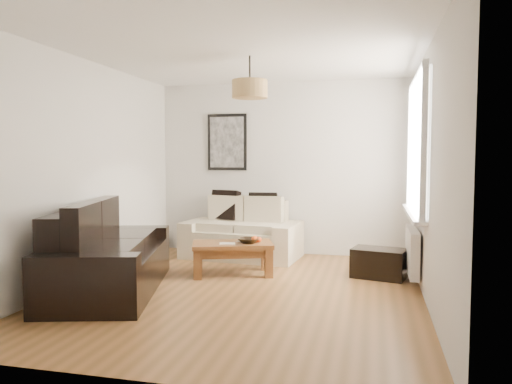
% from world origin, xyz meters
% --- Properties ---
extents(floor, '(4.50, 4.50, 0.00)m').
position_xyz_m(floor, '(0.00, 0.00, 0.00)').
color(floor, brown).
rests_on(floor, ground).
extents(ceiling, '(3.80, 4.50, 0.00)m').
position_xyz_m(ceiling, '(0.00, 0.00, 2.60)').
color(ceiling, white).
rests_on(ceiling, floor).
extents(wall_back, '(3.80, 0.04, 2.60)m').
position_xyz_m(wall_back, '(0.00, 2.25, 1.30)').
color(wall_back, silver).
rests_on(wall_back, floor).
extents(wall_front, '(3.80, 0.04, 2.60)m').
position_xyz_m(wall_front, '(0.00, -2.25, 1.30)').
color(wall_front, silver).
rests_on(wall_front, floor).
extents(wall_left, '(0.04, 4.50, 2.60)m').
position_xyz_m(wall_left, '(-1.90, 0.00, 1.30)').
color(wall_left, silver).
rests_on(wall_left, floor).
extents(wall_right, '(0.04, 4.50, 2.60)m').
position_xyz_m(wall_right, '(1.90, 0.00, 1.30)').
color(wall_right, silver).
rests_on(wall_right, floor).
extents(window_bay, '(0.14, 1.90, 1.60)m').
position_xyz_m(window_bay, '(1.86, 0.80, 1.60)').
color(window_bay, white).
rests_on(window_bay, wall_right).
extents(radiator, '(0.10, 0.90, 0.52)m').
position_xyz_m(radiator, '(1.82, 0.80, 0.38)').
color(radiator, white).
rests_on(radiator, wall_right).
extents(poster, '(0.62, 0.04, 0.87)m').
position_xyz_m(poster, '(-0.85, 2.22, 1.70)').
color(poster, black).
rests_on(poster, wall_back).
extents(pendant_shade, '(0.40, 0.40, 0.20)m').
position_xyz_m(pendant_shade, '(0.00, 0.30, 2.23)').
color(pendant_shade, tan).
rests_on(pendant_shade, ceiling).
extents(loveseat_cream, '(1.73, 1.06, 0.82)m').
position_xyz_m(loveseat_cream, '(-0.50, 1.78, 0.41)').
color(loveseat_cream, '#BCB097').
rests_on(loveseat_cream, floor).
extents(sofa_leather, '(1.52, 2.25, 0.89)m').
position_xyz_m(sofa_leather, '(-1.43, -0.31, 0.45)').
color(sofa_leather, black).
rests_on(sofa_leather, floor).
extents(coffee_table, '(1.11, 0.83, 0.40)m').
position_xyz_m(coffee_table, '(-0.33, 0.72, 0.20)').
color(coffee_table, brown).
rests_on(coffee_table, floor).
extents(ottoman, '(0.70, 0.53, 0.36)m').
position_xyz_m(ottoman, '(1.45, 0.98, 0.18)').
color(ottoman, black).
rests_on(ottoman, floor).
extents(cushion_left, '(0.46, 0.25, 0.44)m').
position_xyz_m(cushion_left, '(-0.82, 1.98, 0.74)').
color(cushion_left, black).
rests_on(cushion_left, loveseat_cream).
extents(cushion_right, '(0.43, 0.17, 0.42)m').
position_xyz_m(cushion_right, '(-0.23, 1.98, 0.73)').
color(cushion_right, black).
rests_on(cushion_right, loveseat_cream).
extents(fruit_bowl, '(0.28, 0.28, 0.06)m').
position_xyz_m(fruit_bowl, '(-0.12, 0.73, 0.44)').
color(fruit_bowl, black).
rests_on(fruit_bowl, coffee_table).
extents(orange_a, '(0.09, 0.09, 0.09)m').
position_xyz_m(orange_a, '(-0.06, 0.78, 0.44)').
color(orange_a, '#F95715').
rests_on(orange_a, fruit_bowl).
extents(orange_b, '(0.09, 0.09, 0.07)m').
position_xyz_m(orange_b, '(-0.01, 0.77, 0.44)').
color(orange_b, '#DA4512').
rests_on(orange_b, fruit_bowl).
extents(orange_c, '(0.06, 0.06, 0.06)m').
position_xyz_m(orange_c, '(-0.09, 0.85, 0.44)').
color(orange_c, orange).
rests_on(orange_c, fruit_bowl).
extents(papers, '(0.22, 0.18, 0.01)m').
position_xyz_m(papers, '(-0.37, 0.63, 0.41)').
color(papers, silver).
rests_on(papers, coffee_table).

